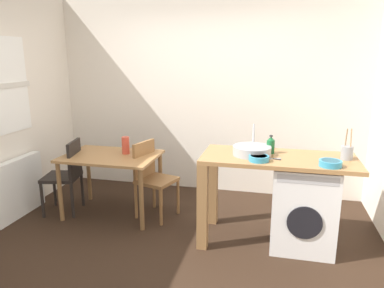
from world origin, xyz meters
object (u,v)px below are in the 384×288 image
(utensil_crock, at_px, (347,152))
(colander, at_px, (330,163))
(washing_machine, at_px, (303,205))
(bottle_tall_green, at_px, (271,145))
(vase, at_px, (126,145))
(chair_person_seat, at_px, (67,173))
(dining_table, at_px, (111,163))
(chair_opposite, at_px, (152,175))
(mixing_bowl, at_px, (259,158))

(utensil_crock, distance_m, colander, 0.33)
(washing_machine, distance_m, bottle_tall_green, 0.68)
(washing_machine, height_order, vase, vase)
(vase, bearing_deg, bottle_tall_green, -8.38)
(chair_person_seat, distance_m, vase, 0.80)
(dining_table, bearing_deg, vase, 33.69)
(chair_opposite, relative_size, utensil_crock, 3.00)
(chair_opposite, bearing_deg, bottle_tall_green, 97.83)
(vase, bearing_deg, chair_person_seat, -165.13)
(bottle_tall_green, height_order, utensil_crock, utensil_crock)
(vase, bearing_deg, utensil_crock, -7.36)
(chair_opposite, xyz_separation_m, utensil_crock, (2.08, -0.28, 0.48))
(chair_opposite, relative_size, washing_machine, 1.05)
(washing_machine, height_order, mixing_bowl, mixing_bowl)
(chair_person_seat, distance_m, washing_machine, 2.74)
(mixing_bowl, xyz_separation_m, colander, (0.63, -0.02, 0.00))
(chair_opposite, bearing_deg, chair_person_seat, -64.26)
(utensil_crock, relative_size, vase, 1.45)
(bottle_tall_green, bearing_deg, dining_table, 175.36)
(mixing_bowl, bearing_deg, colander, -1.81)
(colander, height_order, vase, colander)
(chair_person_seat, relative_size, vase, 4.36)
(chair_person_seat, bearing_deg, utensil_crock, -103.87)
(chair_person_seat, xyz_separation_m, colander, (2.92, -0.40, 0.44))
(dining_table, height_order, utensil_crock, utensil_crock)
(chair_person_seat, distance_m, chair_opposite, 1.04)
(utensil_crock, bearing_deg, washing_machine, -171.90)
(washing_machine, relative_size, utensil_crock, 2.87)
(chair_opposite, distance_m, colander, 2.03)
(mixing_bowl, distance_m, vase, 1.69)
(washing_machine, height_order, utensil_crock, utensil_crock)
(dining_table, xyz_separation_m, colander, (2.38, -0.48, 0.31))
(washing_machine, bearing_deg, bottle_tall_green, 161.81)
(chair_opposite, height_order, colander, colander)
(chair_person_seat, xyz_separation_m, mixing_bowl, (2.29, -0.38, 0.44))
(chair_person_seat, bearing_deg, chair_opposite, -92.85)
(chair_person_seat, height_order, bottle_tall_green, bottle_tall_green)
(washing_machine, bearing_deg, colander, -49.26)
(bottle_tall_green, xyz_separation_m, vase, (-1.69, 0.25, -0.16))
(chair_person_seat, bearing_deg, colander, -109.26)
(mixing_bowl, bearing_deg, chair_person_seat, 170.69)
(dining_table, height_order, chair_opposite, chair_opposite)
(washing_machine, bearing_deg, vase, 169.90)
(chair_opposite, bearing_deg, washing_machine, 95.96)
(dining_table, bearing_deg, chair_opposite, 8.53)
(washing_machine, bearing_deg, mixing_bowl, -156.04)
(bottle_tall_green, height_order, vase, bottle_tall_green)
(chair_opposite, distance_m, utensil_crock, 2.15)
(washing_machine, distance_m, mixing_bowl, 0.71)
(chair_opposite, distance_m, mixing_bowl, 1.44)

